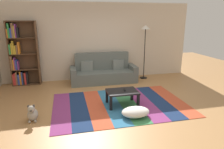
# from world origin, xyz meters

# --- Properties ---
(ground_plane) EXTENTS (14.00, 14.00, 0.00)m
(ground_plane) POSITION_xyz_m (0.00, 0.00, 0.00)
(ground_plane) COLOR #B27F4C
(back_wall) EXTENTS (6.80, 0.10, 2.70)m
(back_wall) POSITION_xyz_m (0.00, 2.55, 1.35)
(back_wall) COLOR beige
(back_wall) RESTS_ON ground_plane
(rug) EXTENTS (3.39, 2.26, 0.01)m
(rug) POSITION_xyz_m (0.11, -0.03, 0.01)
(rug) COLOR #843370
(rug) RESTS_ON ground_plane
(couch) EXTENTS (2.26, 0.80, 1.00)m
(couch) POSITION_xyz_m (0.06, 2.02, 0.34)
(couch) COLOR #59605B
(couch) RESTS_ON ground_plane
(bookshelf) EXTENTS (0.90, 0.28, 2.09)m
(bookshelf) POSITION_xyz_m (-2.62, 2.30, 0.97)
(bookshelf) COLOR brown
(bookshelf) RESTS_ON ground_plane
(coffee_table) EXTENTS (0.77, 0.56, 0.38)m
(coffee_table) POSITION_xyz_m (0.15, -0.07, 0.32)
(coffee_table) COLOR black
(coffee_table) RESTS_ON rug
(pouf) EXTENTS (0.64, 0.44, 0.22)m
(pouf) POSITION_xyz_m (0.27, -0.76, 0.12)
(pouf) COLOR white
(pouf) RESTS_ON rug
(dog) EXTENTS (0.22, 0.35, 0.40)m
(dog) POSITION_xyz_m (-1.96, -0.41, 0.16)
(dog) COLOR #9E998E
(dog) RESTS_ON ground_plane
(standing_lamp) EXTENTS (0.32, 0.32, 1.93)m
(standing_lamp) POSITION_xyz_m (1.60, 2.11, 1.61)
(standing_lamp) COLOR black
(standing_lamp) RESTS_ON ground_plane
(tv_remote) EXTENTS (0.07, 0.16, 0.02)m
(tv_remote) POSITION_xyz_m (0.22, -0.04, 0.40)
(tv_remote) COLOR black
(tv_remote) RESTS_ON coffee_table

